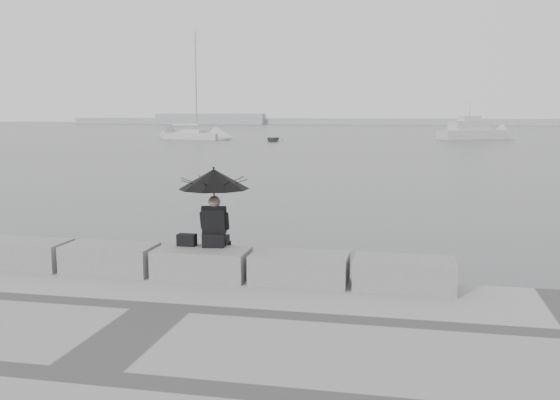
% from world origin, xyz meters
% --- Properties ---
extents(ground, '(360.00, 360.00, 0.00)m').
position_xyz_m(ground, '(0.00, 0.00, 0.00)').
color(ground, '#4D5053').
rests_on(ground, ground).
extents(stone_block_far_left, '(1.60, 0.80, 0.50)m').
position_xyz_m(stone_block_far_left, '(-3.40, -0.45, 0.75)').
color(stone_block_far_left, slate).
rests_on(stone_block_far_left, promenade).
extents(stone_block_left, '(1.60, 0.80, 0.50)m').
position_xyz_m(stone_block_left, '(-1.70, -0.45, 0.75)').
color(stone_block_left, slate).
rests_on(stone_block_left, promenade).
extents(stone_block_centre, '(1.60, 0.80, 0.50)m').
position_xyz_m(stone_block_centre, '(0.00, -0.45, 0.75)').
color(stone_block_centre, slate).
rests_on(stone_block_centre, promenade).
extents(stone_block_right, '(1.60, 0.80, 0.50)m').
position_xyz_m(stone_block_right, '(1.70, -0.45, 0.75)').
color(stone_block_right, slate).
rests_on(stone_block_right, promenade).
extents(stone_block_far_right, '(1.60, 0.80, 0.50)m').
position_xyz_m(stone_block_far_right, '(3.40, -0.45, 0.75)').
color(stone_block_far_right, slate).
rests_on(stone_block_far_right, promenade).
extents(seated_person, '(1.23, 1.23, 1.39)m').
position_xyz_m(seated_person, '(0.15, -0.18, 2.02)').
color(seated_person, black).
rests_on(seated_person, stone_block_centre).
extents(bag, '(0.32, 0.18, 0.21)m').
position_xyz_m(bag, '(-0.34, -0.24, 1.10)').
color(bag, black).
rests_on(bag, stone_block_centre).
extents(distant_landmass, '(180.00, 8.00, 2.80)m').
position_xyz_m(distant_landmass, '(-8.14, 154.51, 0.90)').
color(distant_landmass, '#A1A4A7').
rests_on(distant_landmass, ground).
extents(sailboat_left, '(8.38, 4.63, 12.90)m').
position_xyz_m(sailboat_left, '(-22.46, 61.86, 0.52)').
color(sailboat_left, silver).
rests_on(sailboat_left, ground).
extents(motor_cruiser, '(9.51, 6.74, 4.50)m').
position_xyz_m(motor_cruiser, '(11.14, 69.75, 0.89)').
color(motor_cruiser, silver).
rests_on(motor_cruiser, ground).
extents(dinghy, '(3.38, 1.69, 0.55)m').
position_xyz_m(dinghy, '(-11.96, 59.00, 0.28)').
color(dinghy, gray).
rests_on(dinghy, ground).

